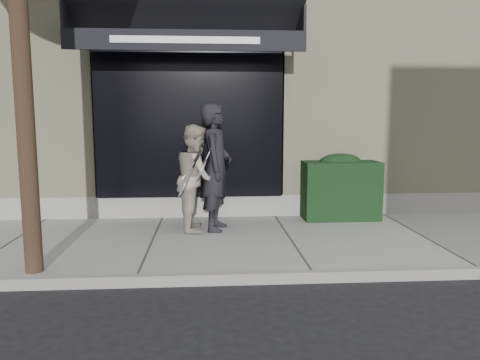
{
  "coord_description": "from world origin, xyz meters",
  "views": [
    {
      "loc": [
        -1.19,
        -6.65,
        1.9
      ],
      "look_at": [
        -0.69,
        0.6,
        0.9
      ],
      "focal_mm": 35.0,
      "sensor_mm": 36.0,
      "label": 1
    }
  ],
  "objects": [
    {
      "name": "ground",
      "position": [
        0.0,
        0.0,
        0.0
      ],
      "size": [
        80.0,
        80.0,
        0.0
      ],
      "primitive_type": "plane",
      "color": "black",
      "rests_on": "ground"
    },
    {
      "name": "sidewalk",
      "position": [
        0.0,
        0.0,
        0.06
      ],
      "size": [
        20.0,
        3.0,
        0.12
      ],
      "primitive_type": "cube",
      "color": "gray",
      "rests_on": "ground"
    },
    {
      "name": "curb",
      "position": [
        0.0,
        -1.55,
        0.07
      ],
      "size": [
        20.0,
        0.1,
        0.14
      ],
      "primitive_type": "cube",
      "color": "gray",
      "rests_on": "ground"
    },
    {
      "name": "building_facade",
      "position": [
        -0.01,
        4.96,
        2.74
      ],
      "size": [
        14.3,
        8.04,
        5.64
      ],
      "color": "beige",
      "rests_on": "ground"
    },
    {
      "name": "hedge",
      "position": [
        1.1,
        1.25,
        0.66
      ],
      "size": [
        1.3,
        0.7,
        1.14
      ],
      "color": "black",
      "rests_on": "sidewalk"
    },
    {
      "name": "pedestrian_front",
      "position": [
        -1.07,
        0.57,
        1.11
      ],
      "size": [
        0.9,
        1.0,
        1.98
      ],
      "color": "black",
      "rests_on": "sidewalk"
    },
    {
      "name": "pedestrian_back",
      "position": [
        -1.36,
        0.59,
        0.95
      ],
      "size": [
        0.64,
        0.88,
        1.65
      ],
      "color": "#AE9C8B",
      "rests_on": "sidewalk"
    }
  ]
}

